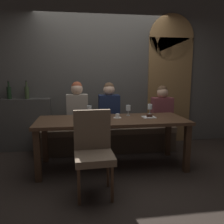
% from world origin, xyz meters
% --- Properties ---
extents(ground, '(9.00, 9.00, 0.00)m').
position_xyz_m(ground, '(0.00, 0.00, 0.00)').
color(ground, black).
extents(back_wall_tiled, '(6.00, 0.12, 3.00)m').
position_xyz_m(back_wall_tiled, '(0.00, 1.22, 1.50)').
color(back_wall_tiled, '#4C4944').
rests_on(back_wall_tiled, ground).
extents(arched_door, '(0.90, 0.05, 2.55)m').
position_xyz_m(arched_door, '(1.35, 1.15, 1.36)').
color(arched_door, olive).
rests_on(arched_door, ground).
extents(back_counter, '(1.10, 0.28, 0.95)m').
position_xyz_m(back_counter, '(-1.55, 1.04, 0.47)').
color(back_counter, '#413E3A').
rests_on(back_counter, ground).
extents(dining_table, '(2.20, 0.84, 0.74)m').
position_xyz_m(dining_table, '(0.00, 0.00, 0.65)').
color(dining_table, '#412B1C').
rests_on(dining_table, ground).
extents(banquette_bench, '(2.50, 0.44, 0.45)m').
position_xyz_m(banquette_bench, '(0.00, 0.70, 0.23)').
color(banquette_bench, '#4A3C2E').
rests_on(banquette_bench, ground).
extents(chair_near_side, '(0.46, 0.46, 0.98)m').
position_xyz_m(chair_near_side, '(-0.33, -0.72, 0.56)').
color(chair_near_side, '#4C3321').
rests_on(chair_near_side, ground).
extents(diner_redhead, '(0.36, 0.24, 0.82)m').
position_xyz_m(diner_redhead, '(-0.51, 0.68, 0.84)').
color(diner_redhead, '#9E9384').
rests_on(diner_redhead, banquette_bench).
extents(diner_bearded, '(0.36, 0.24, 0.80)m').
position_xyz_m(diner_bearded, '(0.05, 0.68, 0.83)').
color(diner_bearded, '#192342').
rests_on(diner_bearded, banquette_bench).
extents(diner_far_end, '(0.36, 0.24, 0.74)m').
position_xyz_m(diner_far_end, '(1.03, 0.70, 0.80)').
color(diner_far_end, brown).
rests_on(diner_far_end, banquette_bench).
extents(wine_bottle_dark_red, '(0.08, 0.08, 0.33)m').
position_xyz_m(wine_bottle_dark_red, '(-1.72, 1.04, 1.07)').
color(wine_bottle_dark_red, black).
rests_on(wine_bottle_dark_red, back_counter).
extents(wine_bottle_pale_label, '(0.08, 0.08, 0.33)m').
position_xyz_m(wine_bottle_pale_label, '(-1.41, 1.06, 1.07)').
color(wine_bottle_pale_label, '#384728').
rests_on(wine_bottle_pale_label, back_counter).
extents(wine_glass_center_front, '(0.08, 0.08, 0.16)m').
position_xyz_m(wine_glass_center_front, '(0.69, 0.33, 0.86)').
color(wine_glass_center_front, silver).
rests_on(wine_glass_center_front, dining_table).
extents(wine_glass_center_back, '(0.08, 0.08, 0.16)m').
position_xyz_m(wine_glass_center_back, '(0.30, 0.25, 0.86)').
color(wine_glass_center_back, silver).
rests_on(wine_glass_center_back, dining_table).
extents(wine_glass_far_right, '(0.08, 0.08, 0.16)m').
position_xyz_m(wine_glass_far_right, '(-0.32, 0.30, 0.85)').
color(wine_glass_far_right, silver).
rests_on(wine_glass_far_right, dining_table).
extents(espresso_cup, '(0.12, 0.12, 0.06)m').
position_xyz_m(espresso_cup, '(0.09, 0.06, 0.77)').
color(espresso_cup, white).
rests_on(espresso_cup, dining_table).
extents(dessert_plate, '(0.19, 0.19, 0.05)m').
position_xyz_m(dessert_plate, '(0.58, 0.03, 0.75)').
color(dessert_plate, white).
rests_on(dessert_plate, dining_table).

